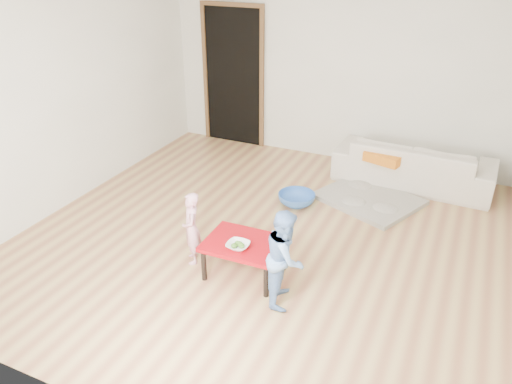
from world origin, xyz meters
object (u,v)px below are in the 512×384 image
Objects in this scene: child_pink at (192,228)px; basin at (297,199)px; sofa at (414,163)px; child_blue at (285,257)px; red_table at (244,258)px; bowl at (238,246)px.

child_pink is 1.68m from basin.
sofa is 1.69m from basin.
child_blue reaches higher than sofa.
red_table is 0.24m from bowl.
sofa is at bearing 45.08° from basin.
bowl is at bearing 45.10° from child_pink.
basin is (-0.03, 1.67, -0.32)m from bowl.
child_pink is (-0.56, 0.11, -0.02)m from bowl.
bowl is 1.70m from basin.
sofa is at bearing 114.02° from child_pink.
basin is at bearing 47.11° from sofa.
red_table is 3.50× the size of bowl.
child_blue is at bearing 79.48° from sofa.
sofa is at bearing -25.87° from child_blue.
bowl is 0.28× the size of child_pink.
red_table is at bearing 56.51° from child_pink.
child_blue is (0.50, -0.07, 0.06)m from bowl.
bowl is (-0.01, -0.11, 0.21)m from red_table.
bowl is at bearing -88.82° from basin.
sofa is 2.65× the size of child_pink.
child_pink is at bearing 60.09° from sofa.
child_pink is at bearing 169.14° from bowl.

